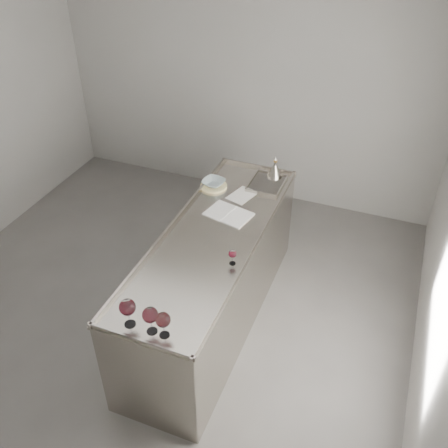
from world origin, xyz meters
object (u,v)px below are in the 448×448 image
at_px(counter, 213,278).
at_px(notebook, 229,214).
at_px(wine_glass_middle, 150,316).
at_px(ceramic_bowl, 214,183).
at_px(wine_glass_left, 128,308).
at_px(wine_glass_right, 163,320).
at_px(wine_funnel, 275,171).
at_px(wine_glass_small, 233,254).

height_order(counter, notebook, counter).
height_order(wine_glass_middle, ceramic_bowl, wine_glass_middle).
distance_m(wine_glass_left, wine_glass_right, 0.25).
bearing_deg(wine_glass_left, notebook, 83.82).
height_order(wine_glass_left, wine_glass_middle, wine_glass_left).
bearing_deg(wine_glass_left, wine_glass_right, 0.00).
height_order(wine_glass_middle, wine_glass_right, wine_glass_middle).
distance_m(counter, wine_funnel, 1.22).
height_order(wine_glass_left, notebook, wine_glass_left).
height_order(wine_glass_middle, wine_funnel, wine_funnel).
distance_m(wine_glass_middle, wine_glass_right, 0.09).
xyz_separation_m(wine_glass_right, wine_glass_small, (0.16, 0.82, -0.05)).
bearing_deg(ceramic_bowl, counter, -68.42).
relative_size(wine_glass_small, ceramic_bowl, 0.63).
bearing_deg(wine_funnel, wine_glass_left, -98.87).
relative_size(wine_glass_middle, ceramic_bowl, 1.01).
relative_size(counter, ceramic_bowl, 11.91).
distance_m(wine_glass_middle, wine_glass_small, 0.86).
distance_m(wine_glass_right, wine_glass_small, 0.84).
bearing_deg(wine_glass_middle, wine_glass_small, 73.18).
height_order(ceramic_bowl, wine_funnel, wine_funnel).
relative_size(wine_glass_middle, wine_glass_small, 1.61).
xyz_separation_m(wine_glass_small, ceramic_bowl, (-0.55, 0.96, -0.05)).
bearing_deg(wine_glass_left, counter, 82.79).
xyz_separation_m(wine_glass_middle, ceramic_bowl, (-0.30, 1.78, -0.10)).
height_order(counter, wine_glass_small, wine_glass_small).
distance_m(counter, notebook, 0.58).
bearing_deg(wine_funnel, counter, -100.52).
height_order(wine_glass_left, wine_glass_small, wine_glass_left).
height_order(wine_glass_left, wine_glass_right, wine_glass_left).
relative_size(wine_glass_left, wine_glass_right, 1.12).
xyz_separation_m(wine_glass_right, notebook, (-0.10, 1.41, -0.13)).
bearing_deg(wine_glass_middle, wine_glass_left, 180.00).
bearing_deg(wine_glass_right, wine_funnel, 87.79).
distance_m(notebook, wine_funnel, 0.78).
bearing_deg(wine_glass_small, counter, 136.44).
relative_size(wine_glass_left, ceramic_bowl, 1.06).
xyz_separation_m(wine_glass_middle, wine_glass_right, (0.09, 0.00, -0.01)).
bearing_deg(notebook, ceramic_bowl, 141.21).
xyz_separation_m(wine_glass_middle, notebook, (-0.01, 1.41, -0.14)).
height_order(wine_glass_small, ceramic_bowl, wine_glass_small).
relative_size(wine_glass_right, ceramic_bowl, 0.95).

